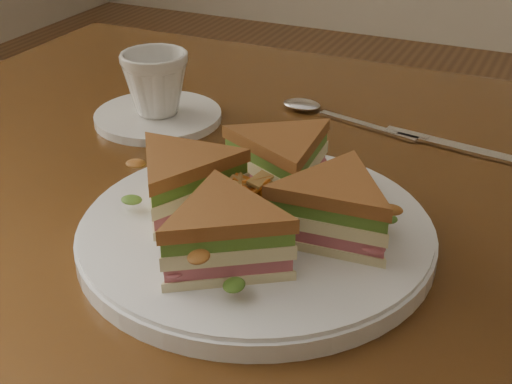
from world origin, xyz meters
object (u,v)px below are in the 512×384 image
(table, at_px, (346,277))
(sandwich_wedges, at_px, (256,197))
(knife, at_px, (471,151))
(saucer, at_px, (158,117))
(spoon, at_px, (317,110))
(plate, at_px, (256,234))
(coffee_cup, at_px, (156,83))

(table, height_order, sandwich_wedges, sandwich_wedges)
(knife, distance_m, saucer, 0.37)
(spoon, height_order, knife, spoon)
(knife, bearing_deg, sandwich_wedges, -109.08)
(table, distance_m, plate, 0.17)
(spoon, distance_m, coffee_cup, 0.20)
(plate, distance_m, spoon, 0.30)
(sandwich_wedges, xyz_separation_m, knife, (0.14, 0.26, -0.04))
(spoon, xyz_separation_m, knife, (0.19, -0.03, -0.00))
(spoon, bearing_deg, knife, 4.34)
(table, distance_m, coffee_cup, 0.32)
(knife, bearing_deg, spoon, 178.83)
(table, xyz_separation_m, coffee_cup, (-0.27, 0.08, 0.15))
(sandwich_wedges, xyz_separation_m, coffee_cup, (-0.22, 0.19, 0.00))
(plate, bearing_deg, coffee_cup, 138.65)
(plate, bearing_deg, table, 67.06)
(sandwich_wedges, bearing_deg, spoon, 100.55)
(table, distance_m, knife, 0.20)
(spoon, height_order, coffee_cup, coffee_cup)
(table, bearing_deg, sandwich_wedges, -112.94)
(plate, distance_m, sandwich_wedges, 0.04)
(plate, height_order, sandwich_wedges, sandwich_wedges)
(table, relative_size, sandwich_wedges, 4.58)
(plate, height_order, spoon, plate)
(plate, height_order, saucer, plate)
(sandwich_wedges, distance_m, spoon, 0.30)
(plate, distance_m, saucer, 0.29)
(knife, distance_m, coffee_cup, 0.37)
(coffee_cup, bearing_deg, spoon, 37.38)
(spoon, bearing_deg, saucer, -134.33)
(table, height_order, plate, plate)
(spoon, height_order, saucer, same)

